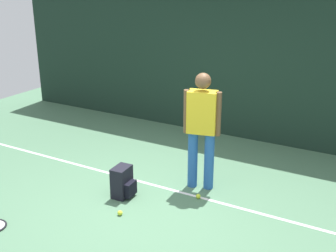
{
  "coord_description": "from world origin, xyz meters",
  "views": [
    {
      "loc": [
        2.69,
        -4.37,
        2.95
      ],
      "look_at": [
        0.0,
        0.4,
        1.0
      ],
      "focal_mm": 45.78,
      "sensor_mm": 36.0,
      "label": 1
    }
  ],
  "objects_px": {
    "tennis_player": "(202,125)",
    "tennis_ball_near_player": "(120,213)",
    "tennis_ball_by_fence": "(198,196)",
    "backpack": "(123,182)"
  },
  "relations": [
    {
      "from": "tennis_player",
      "to": "tennis_ball_by_fence",
      "type": "bearing_deg",
      "value": 97.58
    },
    {
      "from": "tennis_ball_near_player",
      "to": "tennis_ball_by_fence",
      "type": "distance_m",
      "value": 1.13
    },
    {
      "from": "tennis_player",
      "to": "backpack",
      "type": "distance_m",
      "value": 1.37
    },
    {
      "from": "tennis_ball_near_player",
      "to": "tennis_player",
      "type": "bearing_deg",
      "value": 65.29
    },
    {
      "from": "backpack",
      "to": "tennis_ball_near_player",
      "type": "distance_m",
      "value": 0.54
    },
    {
      "from": "tennis_player",
      "to": "backpack",
      "type": "height_order",
      "value": "tennis_player"
    },
    {
      "from": "tennis_player",
      "to": "tennis_ball_near_player",
      "type": "height_order",
      "value": "tennis_player"
    },
    {
      "from": "tennis_player",
      "to": "tennis_ball_by_fence",
      "type": "height_order",
      "value": "tennis_player"
    },
    {
      "from": "tennis_ball_near_player",
      "to": "tennis_ball_by_fence",
      "type": "relative_size",
      "value": 1.0
    },
    {
      "from": "tennis_ball_near_player",
      "to": "backpack",
      "type": "bearing_deg",
      "value": 120.37
    }
  ]
}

